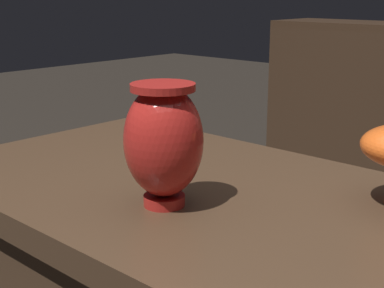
% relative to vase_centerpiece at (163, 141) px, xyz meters
% --- Properties ---
extents(vase_centerpiece, '(0.13, 0.13, 0.21)m').
position_rel_vase_centerpiece_xyz_m(vase_centerpiece, '(0.00, 0.00, 0.00)').
color(vase_centerpiece, red).
rests_on(vase_centerpiece, display_plinth).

